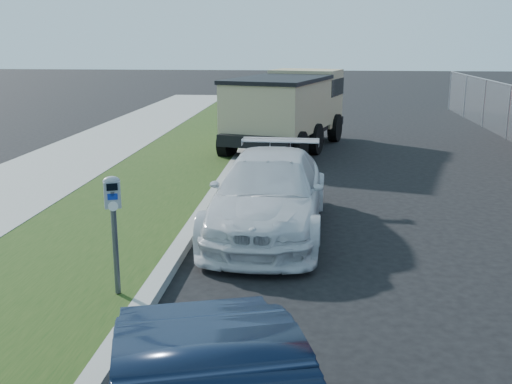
{
  "coord_description": "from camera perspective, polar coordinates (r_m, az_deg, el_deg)",
  "views": [
    {
      "loc": [
        -0.56,
        -7.84,
        3.26
      ],
      "look_at": [
        -1.4,
        1.0,
        1.0
      ],
      "focal_mm": 42.0,
      "sensor_mm": 36.0,
      "label": 1
    }
  ],
  "objects": [
    {
      "name": "dump_truck",
      "position": [
        18.54,
        3.19,
        8.19
      ],
      "size": [
        3.68,
        6.27,
        2.32
      ],
      "rotation": [
        0.0,
        0.0,
        -0.27
      ],
      "color": "black",
      "rests_on": "ground"
    },
    {
      "name": "parking_meter",
      "position": [
        7.54,
        -13.45,
        -1.64
      ],
      "size": [
        0.24,
        0.2,
        1.52
      ],
      "rotation": [
        0.0,
        0.0,
        0.37
      ],
      "color": "#3F4247",
      "rests_on": "ground"
    },
    {
      "name": "white_wagon",
      "position": [
        10.38,
        1.22,
        -0.15
      ],
      "size": [
        2.05,
        4.71,
        1.35
      ],
      "primitive_type": "imported",
      "rotation": [
        0.0,
        0.0,
        -0.04
      ],
      "color": "silver",
      "rests_on": "ground"
    },
    {
      "name": "ground",
      "position": [
        8.51,
        8.88,
        -8.43
      ],
      "size": [
        120.0,
        120.0,
        0.0
      ],
      "primitive_type": "plane",
      "color": "black",
      "rests_on": "ground"
    },
    {
      "name": "streetside",
      "position": [
        11.49,
        -20.68,
        -2.8
      ],
      "size": [
        6.12,
        50.0,
        0.15
      ],
      "color": "gray",
      "rests_on": "ground"
    }
  ]
}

